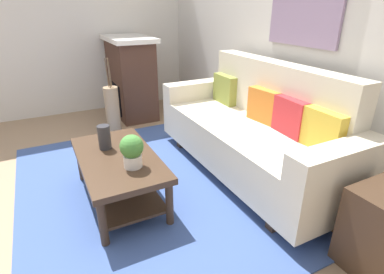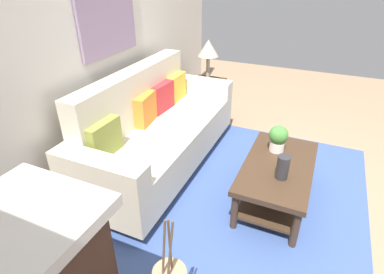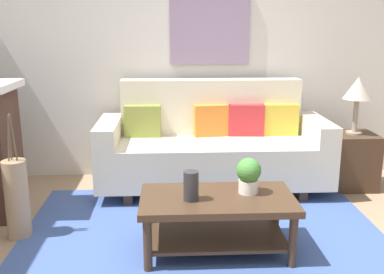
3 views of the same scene
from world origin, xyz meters
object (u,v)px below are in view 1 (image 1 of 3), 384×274
at_px(fireplace, 131,77).
at_px(tabletop_vase, 104,137).
at_px(couch, 252,132).
at_px(floor_vase, 113,111).
at_px(throw_pillow_olive, 226,89).
at_px(throw_pillow_crimson, 291,117).
at_px(framed_painting, 305,2).
at_px(throw_pillow_orange, 265,106).
at_px(coffee_table, 119,168).
at_px(potted_plant_tabletop, 132,150).
at_px(throw_pillow_mustard, 323,130).

bearing_deg(fireplace, tabletop_vase, -22.86).
distance_m(couch, floor_vase, 1.89).
bearing_deg(tabletop_vase, floor_vase, 164.51).
relative_size(throw_pillow_olive, throw_pillow_crimson, 1.00).
relative_size(couch, fireplace, 1.92).
bearing_deg(couch, throw_pillow_olive, 169.77).
height_order(fireplace, floor_vase, fireplace).
distance_m(fireplace, framed_painting, 2.63).
distance_m(throw_pillow_orange, framed_painting, 0.98).
bearing_deg(floor_vase, fireplace, 143.53).
bearing_deg(coffee_table, throw_pillow_olive, 112.83).
bearing_deg(potted_plant_tabletop, fireplace, 163.53).
xyz_separation_m(coffee_table, tabletop_vase, (-0.19, -0.05, 0.22)).
relative_size(throw_pillow_mustard, coffee_table, 0.33).
bearing_deg(coffee_table, fireplace, 160.25).
bearing_deg(couch, floor_vase, -148.27).
relative_size(throw_pillow_crimson, throw_pillow_mustard, 1.00).
bearing_deg(floor_vase, tabletop_vase, -15.49).
bearing_deg(couch, framed_painting, 90.00).
height_order(throw_pillow_olive, throw_pillow_mustard, same).
bearing_deg(throw_pillow_crimson, throw_pillow_mustard, 0.00).
xyz_separation_m(throw_pillow_olive, fireplace, (-1.52, -0.67, -0.09)).
bearing_deg(coffee_table, floor_vase, 168.25).
bearing_deg(tabletop_vase, couch, 78.27).
xyz_separation_m(throw_pillow_olive, tabletop_vase, (0.41, -1.49, -0.15)).
relative_size(throw_pillow_olive, throw_pillow_mustard, 1.00).
bearing_deg(tabletop_vase, throw_pillow_orange, 79.23).
bearing_deg(couch, fireplace, -166.07).
xyz_separation_m(throw_pillow_mustard, floor_vase, (-2.30, -1.12, -0.37)).
bearing_deg(potted_plant_tabletop, tabletop_vase, -164.36).
bearing_deg(fireplace, throw_pillow_orange, 16.96).
relative_size(throw_pillow_crimson, tabletop_vase, 1.71).
xyz_separation_m(couch, throw_pillow_crimson, (0.35, 0.13, 0.25)).
bearing_deg(throw_pillow_orange, tabletop_vase, -100.77).
relative_size(throw_pillow_crimson, coffee_table, 0.33).
xyz_separation_m(throw_pillow_olive, throw_pillow_crimson, (1.04, 0.00, 0.00)).
distance_m(potted_plant_tabletop, floor_vase, 1.78).
bearing_deg(couch, potted_plant_tabletop, -83.61).
xyz_separation_m(couch, throw_pillow_orange, (-0.00, 0.13, 0.25)).
bearing_deg(fireplace, throw_pillow_mustard, 13.06).
bearing_deg(throw_pillow_crimson, fireplace, -165.24).
xyz_separation_m(tabletop_vase, framed_painting, (0.28, 1.83, 1.06)).
bearing_deg(throw_pillow_olive, potted_plant_tabletop, -58.60).
relative_size(throw_pillow_olive, coffee_table, 0.33).
relative_size(couch, tabletop_vase, 10.63).
distance_m(throw_pillow_crimson, coffee_table, 1.55).
height_order(throw_pillow_crimson, tabletop_vase, throw_pillow_crimson).
bearing_deg(floor_vase, potted_plant_tabletop, -8.11).
height_order(throw_pillow_mustard, framed_painting, framed_painting).
xyz_separation_m(potted_plant_tabletop, floor_vase, (-1.75, 0.25, -0.26)).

